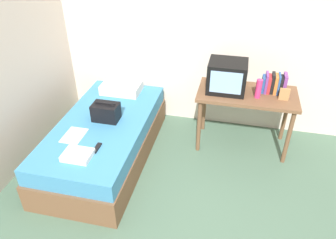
{
  "coord_description": "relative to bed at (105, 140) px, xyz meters",
  "views": [
    {
      "loc": [
        0.38,
        -2.0,
        2.59
      ],
      "look_at": [
        -0.32,
        1.06,
        0.52
      ],
      "focal_mm": 34.63,
      "sensor_mm": 36.0,
      "label": 1
    }
  ],
  "objects": [
    {
      "name": "bed",
      "position": [
        0.0,
        0.0,
        0.0
      ],
      "size": [
        1.0,
        2.0,
        0.52
      ],
      "color": "brown",
      "rests_on": "ground"
    },
    {
      "name": "picture_frame",
      "position": [
        1.99,
        0.54,
        0.57
      ],
      "size": [
        0.11,
        0.02,
        0.14
      ],
      "primitive_type": "cube",
      "color": "#B27F4C",
      "rests_on": "desk"
    },
    {
      "name": "water_bottle",
      "position": [
        1.7,
        0.54,
        0.61
      ],
      "size": [
        0.07,
        0.07,
        0.22
      ],
      "primitive_type": "cylinder",
      "color": "#E53372",
      "rests_on": "desk"
    },
    {
      "name": "remote_silver",
      "position": [
        -0.16,
        0.21,
        0.28
      ],
      "size": [
        0.04,
        0.14,
        0.02
      ],
      "primitive_type": "cube",
      "color": "#B7B7BC",
      "rests_on": "bed"
    },
    {
      "name": "ground_plane",
      "position": [
        1.05,
        -0.86,
        -0.26
      ],
      "size": [
        8.0,
        8.0,
        0.0
      ],
      "primitive_type": "plane",
      "color": "#4C6B56"
    },
    {
      "name": "remote_dark",
      "position": [
        0.14,
        -0.49,
        0.28
      ],
      "size": [
        0.04,
        0.16,
        0.02
      ],
      "primitive_type": "cube",
      "color": "black",
      "rests_on": "bed"
    },
    {
      "name": "desk",
      "position": [
        1.59,
        0.63,
        0.4
      ],
      "size": [
        1.16,
        0.6,
        0.76
      ],
      "color": "brown",
      "rests_on": "ground"
    },
    {
      "name": "pillow",
      "position": [
        -0.03,
        0.73,
        0.32
      ],
      "size": [
        0.51,
        0.35,
        0.12
      ],
      "primitive_type": "cube",
      "color": "silver",
      "rests_on": "bed"
    },
    {
      "name": "handbag",
      "position": [
        0.03,
        0.05,
        0.37
      ],
      "size": [
        0.3,
        0.2,
        0.22
      ],
      "color": "black",
      "rests_on": "bed"
    },
    {
      "name": "folded_towel",
      "position": [
        0.01,
        -0.65,
        0.29
      ],
      "size": [
        0.28,
        0.22,
        0.05
      ],
      "primitive_type": "cube",
      "color": "white",
      "rests_on": "bed"
    },
    {
      "name": "magazine",
      "position": [
        -0.19,
        -0.33,
        0.27
      ],
      "size": [
        0.21,
        0.29,
        0.01
      ],
      "primitive_type": "cube",
      "color": "white",
      "rests_on": "bed"
    },
    {
      "name": "tv",
      "position": [
        1.33,
        0.63,
        0.68
      ],
      "size": [
        0.44,
        0.39,
        0.36
      ],
      "color": "black",
      "rests_on": "desk"
    },
    {
      "name": "wall_back",
      "position": [
        1.05,
        1.14,
        1.04
      ],
      "size": [
        5.2,
        0.1,
        2.6
      ],
      "primitive_type": "cube",
      "color": "beige",
      "rests_on": "ground"
    },
    {
      "name": "book_row",
      "position": [
        1.88,
        0.71,
        0.61
      ],
      "size": [
        0.27,
        0.17,
        0.24
      ],
      "color": "#2D5699",
      "rests_on": "desk"
    }
  ]
}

